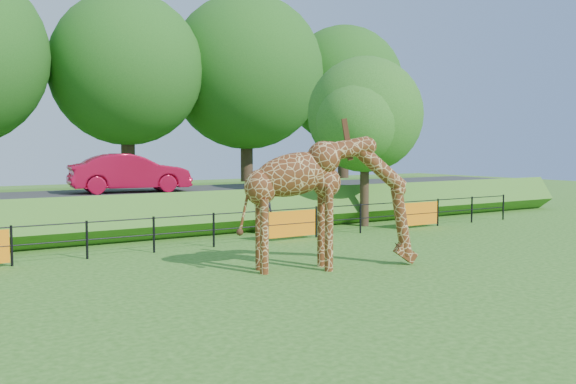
% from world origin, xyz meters
% --- Properties ---
extents(ground, '(90.00, 90.00, 0.00)m').
position_xyz_m(ground, '(0.00, 0.00, 0.00)').
color(ground, '#2C6018').
rests_on(ground, ground).
extents(giraffe, '(4.92, 2.37, 3.49)m').
position_xyz_m(giraffe, '(1.00, 3.10, 1.75)').
color(giraffe, '#592A12').
rests_on(giraffe, ground).
extents(perimeter_fence, '(28.07, 0.10, 1.10)m').
position_xyz_m(perimeter_fence, '(0.00, 8.00, 0.55)').
color(perimeter_fence, black).
rests_on(perimeter_fence, ground).
extents(embankment, '(40.00, 9.00, 1.30)m').
position_xyz_m(embankment, '(0.00, 15.50, 0.65)').
color(embankment, '#2C6018').
rests_on(embankment, ground).
extents(road, '(40.00, 5.00, 0.12)m').
position_xyz_m(road, '(0.00, 14.00, 1.36)').
color(road, '#2A2A2C').
rests_on(road, embankment).
extents(car_red, '(4.72, 2.14, 1.50)m').
position_xyz_m(car_red, '(-0.69, 13.90, 2.17)').
color(car_red, '#B90D30').
rests_on(car_red, road).
extents(visitor, '(0.62, 0.51, 1.46)m').
position_xyz_m(visitor, '(2.95, 9.73, 0.73)').
color(visitor, black).
rests_on(visitor, ground).
extents(tree_east, '(5.40, 4.71, 6.76)m').
position_xyz_m(tree_east, '(7.60, 9.63, 4.28)').
color(tree_east, '#2F2215').
rests_on(tree_east, ground).
extents(bg_tree_line, '(37.30, 8.80, 11.82)m').
position_xyz_m(bg_tree_line, '(1.89, 22.00, 7.19)').
color(bg_tree_line, '#2F2215').
rests_on(bg_tree_line, ground).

